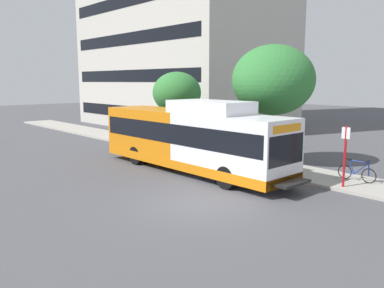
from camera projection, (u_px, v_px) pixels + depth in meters
ground_plane at (94, 169)px, 20.48m from camera, size 120.00×120.00×0.00m
sidewalk_curb at (215, 156)px, 23.66m from camera, size 3.00×56.00×0.14m
transit_bus at (191, 138)px, 19.82m from camera, size 2.58×12.25×3.65m
bus_stop_sign_pole at (345, 152)px, 16.36m from camera, size 0.10×0.36×2.60m
bicycle_parked at (357, 172)px, 17.49m from camera, size 0.52×1.76×1.02m
street_tree_near_stop at (273, 80)px, 20.72m from camera, size 4.38×4.38×6.35m
street_tree_mid_block at (177, 93)px, 26.58m from camera, size 3.30×3.30×5.06m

